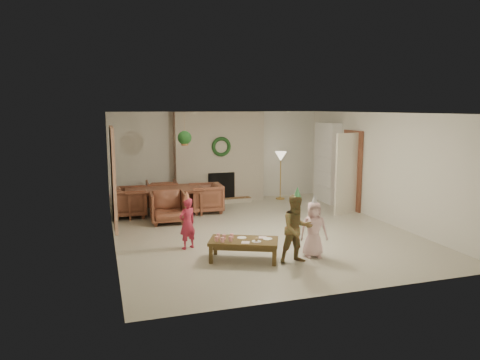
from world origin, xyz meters
name	(u,v)px	position (x,y,z in m)	size (l,w,h in m)	color
floor	(259,230)	(0.00, 0.00, 0.00)	(7.00, 7.00, 0.00)	#B7B29E
ceiling	(260,113)	(0.00, 0.00, 2.50)	(7.00, 7.00, 0.00)	white
wall_back	(217,156)	(0.00, 3.50, 1.25)	(7.00, 7.00, 0.00)	silver
wall_front	(345,208)	(0.00, -3.50, 1.25)	(7.00, 7.00, 0.00)	silver
wall_left	(112,180)	(-3.00, 0.00, 1.25)	(7.00, 7.00, 0.00)	silver
wall_right	(382,167)	(3.00, 0.00, 1.25)	(7.00, 7.00, 0.00)	silver
fireplace_mass	(219,157)	(0.00, 3.30, 1.25)	(2.50, 0.40, 2.50)	#5C2418
fireplace_hearth	(223,201)	(0.00, 2.95, 0.06)	(1.60, 0.30, 0.12)	brown
fireplace_firebox	(221,186)	(0.00, 3.12, 0.45)	(0.75, 0.12, 0.75)	black
fireplace_wreath	(221,147)	(0.00, 3.07, 1.55)	(0.54, 0.54, 0.10)	#173E19
floor_lamp_base	(280,198)	(1.73, 3.00, 0.01)	(0.26, 0.26, 0.03)	gold
floor_lamp_post	(280,177)	(1.73, 3.00, 0.64)	(0.03, 0.03, 1.23)	gold
floor_lamp_shade	(281,156)	(1.73, 3.00, 1.23)	(0.33, 0.33, 0.27)	beige
bookshelf_carcass	(327,163)	(2.84, 2.30, 1.10)	(0.30, 1.00, 2.20)	white
bookshelf_shelf_a	(326,186)	(2.82, 2.30, 0.45)	(0.30, 0.92, 0.03)	white
bookshelf_shelf_b	(326,171)	(2.82, 2.30, 0.85)	(0.30, 0.92, 0.03)	white
bookshelf_shelf_c	(327,157)	(2.82, 2.30, 1.25)	(0.30, 0.92, 0.03)	white
bookshelf_shelf_d	(327,143)	(2.82, 2.30, 1.65)	(0.30, 0.92, 0.03)	white
books_row_lower	(328,182)	(2.80, 2.15, 0.59)	(0.20, 0.40, 0.24)	#B44621
books_row_mid	(325,166)	(2.80, 2.35, 0.99)	(0.20, 0.44, 0.24)	navy
books_row_upper	(328,153)	(2.80, 2.20, 1.38)	(0.20, 0.36, 0.22)	#C5792A
door_frame	(352,170)	(2.96, 1.20, 1.02)	(0.05, 0.86, 2.04)	brown
door_leaf	(347,174)	(2.58, 0.82, 1.00)	(0.05, 0.80, 2.00)	beige
curtain_panel	(113,178)	(-2.96, 0.20, 1.25)	(0.06, 1.20, 2.00)	beige
dining_table	(165,201)	(-1.72, 2.06, 0.33)	(1.87, 1.04, 0.66)	brown
dining_chair_near	(168,207)	(-1.76, 1.24, 0.36)	(0.78, 0.80, 0.73)	brown
dining_chair_far	(162,194)	(-1.68, 2.88, 0.36)	(0.78, 0.80, 0.73)	brown
dining_chair_left	(130,202)	(-2.54, 2.10, 0.36)	(0.78, 0.80, 0.73)	brown
dining_chair_right	(206,198)	(-0.70, 2.01, 0.36)	(0.78, 0.80, 0.73)	brown
hanging_plant_cord	(184,128)	(-1.30, 1.50, 2.15)	(0.01, 0.01, 0.70)	tan
hanging_plant_pot	(185,143)	(-1.30, 1.50, 1.80)	(0.16, 0.16, 0.12)	#955E30
hanging_plant_foliage	(185,138)	(-1.30, 1.50, 1.92)	(0.32, 0.32, 0.32)	#164419
coffee_table_top	(244,241)	(-0.89, -1.72, 0.33)	(1.17, 0.59, 0.05)	#533E1B
coffee_table_apron	(244,245)	(-0.89, -1.72, 0.27)	(1.08, 0.50, 0.07)	#533E1B
coffee_leg_fl	(211,255)	(-1.48, -1.72, 0.15)	(0.06, 0.06, 0.31)	#533E1B
coffee_leg_fr	(274,257)	(-0.50, -2.15, 0.15)	(0.06, 0.06, 0.31)	#533E1B
coffee_leg_bl	(216,246)	(-1.29, -1.28, 0.15)	(0.06, 0.06, 0.31)	#533E1B
coffee_leg_br	(275,248)	(-0.31, -1.71, 0.15)	(0.06, 0.06, 0.31)	#533E1B
cup_a	(217,239)	(-1.36, -1.66, 0.40)	(0.06, 0.06, 0.08)	white
cup_b	(218,236)	(-1.29, -1.49, 0.40)	(0.06, 0.06, 0.08)	white
cup_c	(223,240)	(-1.28, -1.74, 0.40)	(0.06, 0.06, 0.08)	white
cup_d	(224,237)	(-1.21, -1.58, 0.40)	(0.06, 0.06, 0.08)	white
cup_e	(230,239)	(-1.14, -1.73, 0.40)	(0.06, 0.06, 0.08)	white
cup_f	(232,236)	(-1.06, -1.56, 0.40)	(0.06, 0.06, 0.08)	white
plate_a	(242,238)	(-0.89, -1.60, 0.37)	(0.16, 0.16, 0.01)	white
plate_b	(256,241)	(-0.72, -1.89, 0.37)	(0.16, 0.16, 0.01)	white
plate_c	(268,239)	(-0.49, -1.79, 0.37)	(0.16, 0.16, 0.01)	white
food_scoop	(256,239)	(-0.72, -1.89, 0.40)	(0.06, 0.06, 0.06)	tan
napkin_left	(245,242)	(-0.92, -1.88, 0.36)	(0.14, 0.14, 0.01)	#FFBBCA
napkin_right	(263,237)	(-0.54, -1.69, 0.36)	(0.14, 0.14, 0.01)	#FFBBCA
child_red	(187,223)	(-1.70, -0.80, 0.48)	(0.35, 0.23, 0.97)	#AD253D
party_hat_red	(187,196)	(-1.70, -0.80, 1.01)	(0.13, 0.13, 0.18)	gold
child_plaid	(297,229)	(-0.08, -2.10, 0.59)	(0.57, 0.44, 1.17)	#984829
party_hat_plaid	(297,192)	(-0.08, -2.10, 1.22)	(0.14, 0.14, 0.19)	#49AC62
child_pink	(314,229)	(0.33, -1.91, 0.50)	(0.48, 0.32, 0.99)	#FCC9CD
party_hat_pink	(314,199)	(0.33, -1.91, 1.03)	(0.13, 0.13, 0.18)	silver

